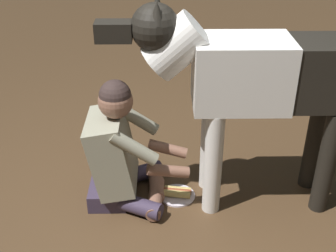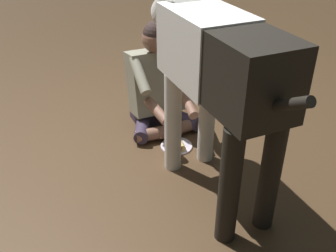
{
  "view_description": "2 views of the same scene",
  "coord_description": "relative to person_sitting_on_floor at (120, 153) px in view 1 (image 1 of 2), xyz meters",
  "views": [
    {
      "loc": [
        -0.41,
        1.94,
        1.88
      ],
      "look_at": [
        0.07,
        -0.55,
        0.42
      ],
      "focal_mm": 46.64,
      "sensor_mm": 36.0,
      "label": 1
    },
    {
      "loc": [
        -2.37,
        0.21,
        1.63
      ],
      "look_at": [
        -0.27,
        -0.23,
        0.33
      ],
      "focal_mm": 41.43,
      "sensor_mm": 36.0,
      "label": 2
    }
  ],
  "objects": [
    {
      "name": "ground_plane",
      "position": [
        -0.33,
        0.27,
        -0.35
      ],
      "size": [
        12.84,
        12.84,
        0.0
      ],
      "primitive_type": "plane",
      "color": "#48321F"
    },
    {
      "name": "person_sitting_on_floor",
      "position": [
        0.0,
        0.0,
        0.0
      ],
      "size": [
        0.7,
        0.57,
        0.85
      ],
      "color": "#3A3045",
      "rests_on": "ground"
    },
    {
      "name": "large_dog",
      "position": [
        -0.77,
        -0.16,
        0.5
      ],
      "size": [
        1.65,
        0.54,
        1.32
      ],
      "color": "silver",
      "rests_on": "ground"
    },
    {
      "name": "hot_dog_on_plate",
      "position": [
        -0.36,
        -0.07,
        -0.32
      ],
      "size": [
        0.24,
        0.24,
        0.06
      ],
      "color": "silver",
      "rests_on": "ground"
    }
  ]
}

